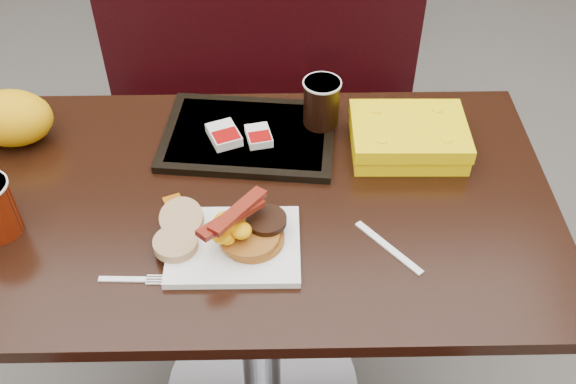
{
  "coord_description": "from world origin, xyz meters",
  "views": [
    {
      "loc": [
        0.05,
        -0.94,
        1.68
      ],
      "look_at": [
        0.07,
        -0.04,
        0.8
      ],
      "focal_mm": 41.53,
      "sensor_mm": 36.0,
      "label": 1
    }
  ],
  "objects_px": {
    "pancake_stack": "(253,236)",
    "clamshell": "(408,137)",
    "tray": "(249,136)",
    "paper_bag": "(12,118)",
    "hashbrown_sleeve_right": "(259,136)",
    "bench_near_n": "(262,130)",
    "coffee_cup_far": "(321,103)",
    "knife": "(388,247)",
    "hashbrown_sleeve_left": "(224,135)",
    "fork": "(122,279)",
    "platter": "(234,246)",
    "table_near": "(259,310)"
  },
  "relations": [
    {
      "from": "pancake_stack",
      "to": "clamshell",
      "type": "bearing_deg",
      "value": 39.81
    },
    {
      "from": "tray",
      "to": "paper_bag",
      "type": "xyz_separation_m",
      "value": [
        -0.5,
        0.0,
        0.05
      ]
    },
    {
      "from": "tray",
      "to": "paper_bag",
      "type": "height_order",
      "value": "paper_bag"
    },
    {
      "from": "hashbrown_sleeve_right",
      "to": "clamshell",
      "type": "relative_size",
      "value": 0.28
    },
    {
      "from": "bench_near_n",
      "to": "coffee_cup_far",
      "type": "height_order",
      "value": "coffee_cup_far"
    },
    {
      "from": "knife",
      "to": "hashbrown_sleeve_right",
      "type": "bearing_deg",
      "value": 179.97
    },
    {
      "from": "hashbrown_sleeve_left",
      "to": "paper_bag",
      "type": "bearing_deg",
      "value": 154.73
    },
    {
      "from": "knife",
      "to": "tray",
      "type": "height_order",
      "value": "tray"
    },
    {
      "from": "fork",
      "to": "paper_bag",
      "type": "relative_size",
      "value": 0.67
    },
    {
      "from": "hashbrown_sleeve_right",
      "to": "coffee_cup_far",
      "type": "bearing_deg",
      "value": 10.13
    },
    {
      "from": "pancake_stack",
      "to": "paper_bag",
      "type": "relative_size",
      "value": 0.67
    },
    {
      "from": "fork",
      "to": "knife",
      "type": "distance_m",
      "value": 0.48
    },
    {
      "from": "hashbrown_sleeve_right",
      "to": "hashbrown_sleeve_left",
      "type": "bearing_deg",
      "value": 165.52
    },
    {
      "from": "bench_near_n",
      "to": "tray",
      "type": "bearing_deg",
      "value": -91.43
    },
    {
      "from": "tray",
      "to": "paper_bag",
      "type": "bearing_deg",
      "value": -174.32
    },
    {
      "from": "hashbrown_sleeve_left",
      "to": "paper_bag",
      "type": "relative_size",
      "value": 0.46
    },
    {
      "from": "bench_near_n",
      "to": "platter",
      "type": "distance_m",
      "value": 0.92
    },
    {
      "from": "table_near",
      "to": "pancake_stack",
      "type": "xyz_separation_m",
      "value": [
        0.0,
        -0.13,
        0.4
      ]
    },
    {
      "from": "knife",
      "to": "hashbrown_sleeve_right",
      "type": "relative_size",
      "value": 2.39
    },
    {
      "from": "pancake_stack",
      "to": "hashbrown_sleeve_right",
      "type": "height_order",
      "value": "pancake_stack"
    },
    {
      "from": "tray",
      "to": "hashbrown_sleeve_right",
      "type": "relative_size",
      "value": 5.43
    },
    {
      "from": "fork",
      "to": "coffee_cup_far",
      "type": "xyz_separation_m",
      "value": [
        0.37,
        0.42,
        0.07
      ]
    },
    {
      "from": "clamshell",
      "to": "knife",
      "type": "bearing_deg",
      "value": -103.86
    },
    {
      "from": "hashbrown_sleeve_left",
      "to": "pancake_stack",
      "type": "bearing_deg",
      "value": -99.08
    },
    {
      "from": "fork",
      "to": "knife",
      "type": "relative_size",
      "value": 0.72
    },
    {
      "from": "clamshell",
      "to": "paper_bag",
      "type": "relative_size",
      "value": 1.39
    },
    {
      "from": "knife",
      "to": "paper_bag",
      "type": "distance_m",
      "value": 0.83
    },
    {
      "from": "pancake_stack",
      "to": "tray",
      "type": "bearing_deg",
      "value": 92.82
    },
    {
      "from": "platter",
      "to": "tray",
      "type": "bearing_deg",
      "value": 86.8
    },
    {
      "from": "hashbrown_sleeve_right",
      "to": "platter",
      "type": "bearing_deg",
      "value": -110.36
    },
    {
      "from": "table_near",
      "to": "fork",
      "type": "distance_m",
      "value": 0.48
    },
    {
      "from": "hashbrown_sleeve_right",
      "to": "coffee_cup_far",
      "type": "distance_m",
      "value": 0.15
    },
    {
      "from": "platter",
      "to": "table_near",
      "type": "bearing_deg",
      "value": 76.66
    },
    {
      "from": "tray",
      "to": "hashbrown_sleeve_right",
      "type": "bearing_deg",
      "value": -39.43
    },
    {
      "from": "clamshell",
      "to": "bench_near_n",
      "type": "bearing_deg",
      "value": 121.37
    },
    {
      "from": "bench_near_n",
      "to": "fork",
      "type": "height_order",
      "value": "fork"
    },
    {
      "from": "platter",
      "to": "knife",
      "type": "relative_size",
      "value": 1.49
    },
    {
      "from": "paper_bag",
      "to": "tray",
      "type": "bearing_deg",
      "value": -0.57
    },
    {
      "from": "bench_near_n",
      "to": "paper_bag",
      "type": "distance_m",
      "value": 0.85
    },
    {
      "from": "fork",
      "to": "table_near",
      "type": "bearing_deg",
      "value": 43.96
    },
    {
      "from": "pancake_stack",
      "to": "clamshell",
      "type": "relative_size",
      "value": 0.48
    },
    {
      "from": "table_near",
      "to": "fork",
      "type": "relative_size",
      "value": 10.28
    },
    {
      "from": "hashbrown_sleeve_left",
      "to": "platter",
      "type": "bearing_deg",
      "value": -105.94
    },
    {
      "from": "pancake_stack",
      "to": "platter",
      "type": "bearing_deg",
      "value": -168.66
    },
    {
      "from": "tray",
      "to": "hashbrown_sleeve_right",
      "type": "distance_m",
      "value": 0.04
    },
    {
      "from": "tray",
      "to": "coffee_cup_far",
      "type": "height_order",
      "value": "coffee_cup_far"
    },
    {
      "from": "fork",
      "to": "tray",
      "type": "height_order",
      "value": "tray"
    },
    {
      "from": "table_near",
      "to": "hashbrown_sleeve_left",
      "type": "bearing_deg",
      "value": 111.63
    },
    {
      "from": "hashbrown_sleeve_right",
      "to": "pancake_stack",
      "type": "bearing_deg",
      "value": -103.62
    },
    {
      "from": "platter",
      "to": "pancake_stack",
      "type": "relative_size",
      "value": 2.08
    }
  ]
}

